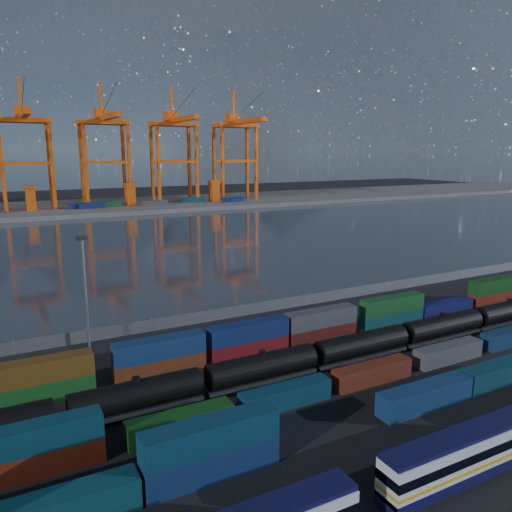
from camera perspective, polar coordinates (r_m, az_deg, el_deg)
name	(u,v)px	position (r m, az deg, el deg)	size (l,w,h in m)	color
ground	(364,373)	(68.21, 12.22, -12.93)	(700.00, 700.00, 0.00)	black
harbor_water	(144,244)	(159.69, -12.73, 1.40)	(700.00, 700.00, 0.00)	#2C363F
far_quay	(85,207)	(261.43, -18.92, 5.28)	(700.00, 70.00, 2.00)	#514F4C
distant_mountains	(19,83)	(1661.17, -25.43, 17.46)	(2470.00, 1100.00, 520.00)	#1E2630
passenger_train	(481,449)	(51.67, 24.33, -19.44)	(74.13, 2.73, 4.69)	silver
container_row_south	(334,418)	(53.24, 8.86, -17.88)	(141.03, 2.53, 5.40)	#424548
container_row_mid	(230,407)	(55.63, -3.02, -16.87)	(139.73, 2.26, 4.81)	#383B3D
container_row_north	(226,346)	(69.20, -3.39, -10.19)	(129.37, 2.39, 5.10)	#101154
tanker_string	(404,336)	(75.75, 16.53, -8.73)	(123.24, 3.17, 4.53)	black
waterfront_fence	(261,307)	(89.45, 0.60, -5.88)	(160.12, 0.12, 2.20)	#595B5E
yard_light_mast	(85,286)	(75.99, -18.94, -3.26)	(1.60, 0.40, 16.60)	slate
gantry_cranes	(65,132)	(252.52, -20.95, 13.11)	(198.18, 44.51, 60.28)	#E85610
quay_containers	(66,207)	(245.34, -20.94, 5.28)	(172.58, 10.99, 2.60)	navy
straddle_carriers	(83,195)	(250.57, -19.21, 6.56)	(140.00, 7.00, 11.10)	#E85610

